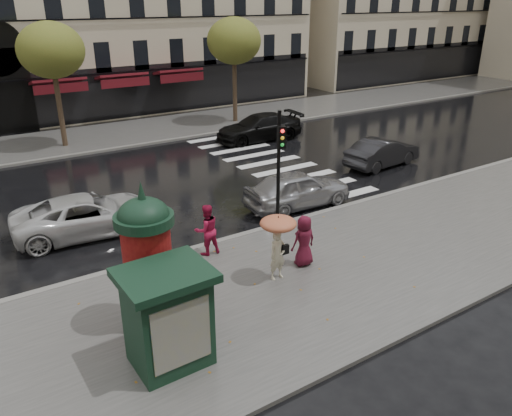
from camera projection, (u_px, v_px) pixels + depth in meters
ground at (284, 277)px, 14.87m from camera, size 160.00×160.00×0.00m
near_sidewalk at (294, 283)px, 14.46m from camera, size 90.00×7.00×0.12m
far_sidewalk at (96, 137)px, 29.54m from camera, size 90.00×6.00×0.12m
near_kerb at (233, 238)px, 17.17m from camera, size 90.00×0.25×0.14m
far_kerb at (112, 149)px, 27.22m from camera, size 90.00×0.25×0.14m
zebra_crossing at (269, 162)px, 25.30m from camera, size 3.60×11.75×0.01m
tree_far_left at (51, 51)px, 25.77m from camera, size 3.40×3.40×6.64m
tree_far_right at (234, 41)px, 31.28m from camera, size 3.40×3.40×6.64m
woman_umbrella at (278, 237)px, 14.11m from camera, size 1.04×1.04×2.00m
woman_red at (207, 230)px, 15.70m from camera, size 0.83×0.66×1.68m
man_burgundy at (304, 241)px, 15.07m from camera, size 0.80×0.54×1.61m
morris_column at (148, 258)px, 11.97m from camera, size 1.41×1.41×3.78m
traffic_light at (279, 160)px, 16.79m from camera, size 0.30×0.41×4.20m
newsstand at (168, 316)px, 10.84m from camera, size 1.95×1.66×2.31m
car_silver at (298, 189)px, 19.67m from camera, size 4.45×1.96×1.49m
car_darkgrey at (382, 152)px, 24.46m from camera, size 4.32×1.88×1.38m
car_white at (88, 215)px, 17.42m from camera, size 5.21×2.79×1.39m
car_black at (259, 127)px, 28.92m from camera, size 5.29×2.48×1.49m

